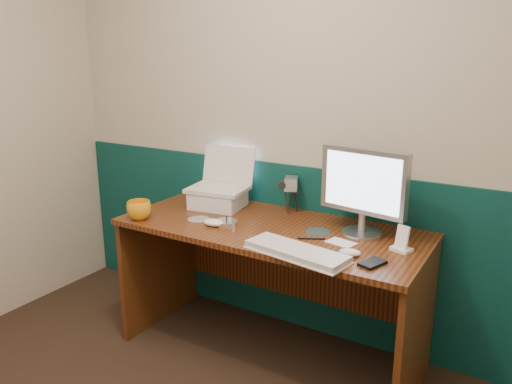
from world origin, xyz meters
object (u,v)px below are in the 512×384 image
Objects in this scene: monitor at (364,192)px; keyboard at (296,252)px; mug at (139,210)px; desk at (270,291)px; camcorder at (291,193)px; laptop at (217,168)px.

monitor reaches higher than keyboard.
mug is (-1.12, -0.38, -0.17)m from monitor.
monitor is at bearing 18.94° from mug.
desk is 3.35× the size of keyboard.
keyboard is 0.96m from mug.
keyboard is at bearing -84.03° from camcorder.
camcorder is at bearing 129.06° from keyboard.
desk is 7.29× the size of camcorder.
mug is at bearing -158.22° from desk.
camcorder is (0.65, 0.54, 0.06)m from mug.
laptop is at bearing 59.22° from mug.
laptop is (-0.43, 0.13, 0.61)m from desk.
keyboard is 3.66× the size of mug.
monitor is 0.51m from camcorder.
laptop is 0.69× the size of keyboard.
desk is at bearing -155.74° from monitor.
monitor is 2.03× the size of camcorder.
mug is at bearing -151.34° from monitor.
laptop is at bearing 159.51° from keyboard.
camcorder reaches higher than keyboard.
desk is 3.59× the size of monitor.
desk is 12.29× the size of mug.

